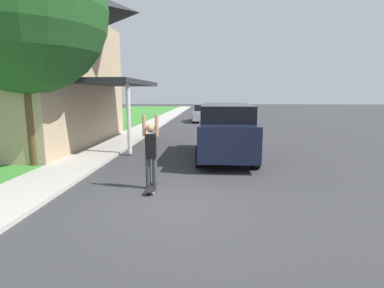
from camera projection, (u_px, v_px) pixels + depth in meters
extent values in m
plane|color=#333335|center=(168.00, 203.00, 6.70)|extent=(120.00, 120.00, 0.00)
cube|color=#387F2D|center=(7.00, 148.00, 13.12)|extent=(10.00, 80.00, 0.08)
cube|color=#ADA89E|center=(105.00, 149.00, 12.83)|extent=(1.80, 80.00, 0.10)
cube|color=tan|center=(7.00, 81.00, 13.82)|extent=(8.15, 8.64, 5.77)
cube|color=#28282D|center=(117.00, 83.00, 13.50)|extent=(2.60, 6.05, 0.20)
cylinder|color=silver|center=(129.00, 119.00, 11.55)|extent=(0.16, 0.16, 2.70)
cylinder|color=brown|center=(31.00, 112.00, 9.65)|extent=(0.36, 0.36, 3.47)
sphere|color=#1E4C1E|center=(22.00, 9.00, 9.12)|extent=(5.15, 5.15, 5.15)
cube|color=black|center=(226.00, 135.00, 11.17)|extent=(1.90, 4.92, 1.13)
cube|color=black|center=(226.00, 112.00, 11.14)|extent=(1.75, 3.84, 0.56)
cylinder|color=black|center=(202.00, 142.00, 12.81)|extent=(0.24, 0.74, 0.74)
cylinder|color=black|center=(245.00, 142.00, 12.69)|extent=(0.24, 0.74, 0.74)
cylinder|color=black|center=(199.00, 157.00, 9.81)|extent=(0.24, 0.74, 0.74)
cylinder|color=black|center=(256.00, 157.00, 9.70)|extent=(0.24, 0.74, 0.74)
cube|color=#B7B7BC|center=(205.00, 115.00, 25.63)|extent=(1.84, 4.06, 0.74)
cube|color=black|center=(205.00, 108.00, 25.42)|extent=(1.62, 2.11, 0.52)
cylinder|color=black|center=(195.00, 117.00, 26.92)|extent=(0.20, 0.66, 0.66)
cylinder|color=black|center=(215.00, 117.00, 26.81)|extent=(0.20, 0.66, 0.66)
cylinder|color=black|center=(193.00, 119.00, 24.53)|extent=(0.20, 0.66, 0.66)
cylinder|color=black|center=(215.00, 119.00, 24.41)|extent=(0.20, 0.66, 0.66)
cylinder|color=#38383D|center=(148.00, 173.00, 7.64)|extent=(0.13, 0.13, 0.80)
cylinder|color=#38383D|center=(155.00, 173.00, 7.63)|extent=(0.13, 0.13, 0.80)
cube|color=black|center=(151.00, 146.00, 7.52)|extent=(0.25, 0.20, 0.61)
sphere|color=#9E7051|center=(150.00, 128.00, 7.44)|extent=(0.22, 0.22, 0.22)
cylinder|color=#9E7051|center=(144.00, 125.00, 7.44)|extent=(0.09, 0.09, 0.54)
cylinder|color=#9E7051|center=(157.00, 125.00, 7.42)|extent=(0.09, 0.09, 0.54)
cube|color=black|center=(151.00, 188.00, 7.47)|extent=(0.22, 0.79, 0.02)
cylinder|color=silver|center=(150.00, 187.00, 7.73)|extent=(0.03, 0.06, 0.06)
cylinder|color=silver|center=(157.00, 187.00, 7.72)|extent=(0.03, 0.06, 0.06)
cylinder|color=silver|center=(145.00, 193.00, 7.24)|extent=(0.03, 0.06, 0.06)
cylinder|color=silver|center=(153.00, 194.00, 7.23)|extent=(0.03, 0.06, 0.06)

